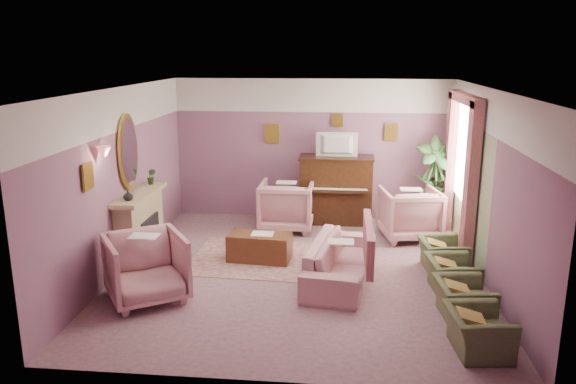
# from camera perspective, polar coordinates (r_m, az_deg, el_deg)

# --- Properties ---
(floor) EXTENTS (5.50, 6.00, 0.01)m
(floor) POSITION_cam_1_polar(r_m,az_deg,el_deg) (8.79, 1.19, -8.09)
(floor) COLOR gray
(floor) RESTS_ON ground
(ceiling) EXTENTS (5.50, 6.00, 0.01)m
(ceiling) POSITION_cam_1_polar(r_m,az_deg,el_deg) (8.15, 1.29, 10.45)
(ceiling) COLOR white
(ceiling) RESTS_ON wall_back
(wall_back) EXTENTS (5.50, 0.02, 2.80)m
(wall_back) POSITION_cam_1_polar(r_m,az_deg,el_deg) (11.29, 2.45, 4.32)
(wall_back) COLOR slate
(wall_back) RESTS_ON floor
(wall_front) EXTENTS (5.50, 0.02, 2.80)m
(wall_front) POSITION_cam_1_polar(r_m,az_deg,el_deg) (5.50, -1.27, -6.36)
(wall_front) COLOR slate
(wall_front) RESTS_ON floor
(wall_left) EXTENTS (0.02, 6.00, 2.80)m
(wall_left) POSITION_cam_1_polar(r_m,az_deg,el_deg) (9.00, -16.51, 1.20)
(wall_left) COLOR slate
(wall_left) RESTS_ON floor
(wall_right) EXTENTS (0.02, 6.00, 2.80)m
(wall_right) POSITION_cam_1_polar(r_m,az_deg,el_deg) (8.60, 19.83, 0.36)
(wall_right) COLOR slate
(wall_right) RESTS_ON floor
(picture_rail_band) EXTENTS (5.50, 0.01, 0.65)m
(picture_rail_band) POSITION_cam_1_polar(r_m,az_deg,el_deg) (11.15, 2.51, 9.77)
(picture_rail_band) COLOR silver
(picture_rail_band) RESTS_ON wall_back
(stripe_panel) EXTENTS (0.01, 3.00, 2.15)m
(stripe_panel) POSITION_cam_1_polar(r_m,az_deg,el_deg) (9.90, 17.84, 0.32)
(stripe_panel) COLOR #99A980
(stripe_panel) RESTS_ON wall_right
(fireplace_surround) EXTENTS (0.30, 1.40, 1.10)m
(fireplace_surround) POSITION_cam_1_polar(r_m,az_deg,el_deg) (9.34, -14.78, -3.63)
(fireplace_surround) COLOR tan
(fireplace_surround) RESTS_ON floor
(fireplace_inset) EXTENTS (0.18, 0.72, 0.68)m
(fireplace_inset) POSITION_cam_1_polar(r_m,az_deg,el_deg) (9.35, -14.15, -4.53)
(fireplace_inset) COLOR black
(fireplace_inset) RESTS_ON floor
(fire_ember) EXTENTS (0.06, 0.54, 0.10)m
(fire_ember) POSITION_cam_1_polar(r_m,az_deg,el_deg) (9.39, -13.85, -5.59)
(fire_ember) COLOR #FE4F19
(fire_ember) RESTS_ON floor
(mantel_shelf) EXTENTS (0.40, 1.55, 0.07)m
(mantel_shelf) POSITION_cam_1_polar(r_m,az_deg,el_deg) (9.17, -14.83, -0.24)
(mantel_shelf) COLOR tan
(mantel_shelf) RESTS_ON fireplace_surround
(hearth) EXTENTS (0.55, 1.50, 0.02)m
(hearth) POSITION_cam_1_polar(r_m,az_deg,el_deg) (9.44, -13.43, -6.79)
(hearth) COLOR tan
(hearth) RESTS_ON floor
(mirror_frame) EXTENTS (0.04, 0.72, 1.20)m
(mirror_frame) POSITION_cam_1_polar(r_m,az_deg,el_deg) (9.08, -15.93, 3.94)
(mirror_frame) COLOR #AD932D
(mirror_frame) RESTS_ON wall_left
(mirror_glass) EXTENTS (0.01, 0.60, 1.06)m
(mirror_glass) POSITION_cam_1_polar(r_m,az_deg,el_deg) (9.07, -15.78, 3.94)
(mirror_glass) COLOR silver
(mirror_glass) RESTS_ON wall_left
(sconce_shade) EXTENTS (0.20, 0.20, 0.16)m
(sconce_shade) POSITION_cam_1_polar(r_m,az_deg,el_deg) (8.07, -18.18, 3.84)
(sconce_shade) COLOR #DD695F
(sconce_shade) RESTS_ON wall_left
(piano) EXTENTS (1.40, 0.60, 1.30)m
(piano) POSITION_cam_1_polar(r_m,az_deg,el_deg) (11.12, 4.89, 0.18)
(piano) COLOR black
(piano) RESTS_ON floor
(piano_keyshelf) EXTENTS (1.30, 0.12, 0.06)m
(piano_keyshelf) POSITION_cam_1_polar(r_m,az_deg,el_deg) (10.76, 4.86, 0.09)
(piano_keyshelf) COLOR black
(piano_keyshelf) RESTS_ON piano
(piano_keys) EXTENTS (1.20, 0.08, 0.02)m
(piano_keys) POSITION_cam_1_polar(r_m,az_deg,el_deg) (10.75, 4.86, 0.30)
(piano_keys) COLOR white
(piano_keys) RESTS_ON piano
(piano_top) EXTENTS (1.45, 0.65, 0.04)m
(piano_top) POSITION_cam_1_polar(r_m,az_deg,el_deg) (10.98, 4.96, 3.52)
(piano_top) COLOR black
(piano_top) RESTS_ON piano
(television) EXTENTS (0.80, 0.12, 0.48)m
(television) POSITION_cam_1_polar(r_m,az_deg,el_deg) (10.88, 4.99, 4.97)
(television) COLOR black
(television) RESTS_ON piano
(print_back_left) EXTENTS (0.30, 0.03, 0.38)m
(print_back_left) POSITION_cam_1_polar(r_m,az_deg,el_deg) (11.28, -1.63, 5.96)
(print_back_left) COLOR #AD932D
(print_back_left) RESTS_ON wall_back
(print_back_right) EXTENTS (0.26, 0.03, 0.34)m
(print_back_right) POSITION_cam_1_polar(r_m,az_deg,el_deg) (11.21, 10.43, 6.00)
(print_back_right) COLOR #AD932D
(print_back_right) RESTS_ON wall_back
(print_back_mid) EXTENTS (0.22, 0.03, 0.26)m
(print_back_mid) POSITION_cam_1_polar(r_m,az_deg,el_deg) (11.15, 5.06, 7.27)
(print_back_mid) COLOR #AD932D
(print_back_mid) RESTS_ON wall_back
(print_left_wall) EXTENTS (0.03, 0.28, 0.36)m
(print_left_wall) POSITION_cam_1_polar(r_m,az_deg,el_deg) (7.84, -19.65, 1.50)
(print_left_wall) COLOR #AD932D
(print_left_wall) RESTS_ON wall_left
(window_blind) EXTENTS (0.03, 1.40, 1.80)m
(window_blind) POSITION_cam_1_polar(r_m,az_deg,el_deg) (10.01, 17.62, 4.14)
(window_blind) COLOR silver
(window_blind) RESTS_ON wall_right
(curtain_left) EXTENTS (0.16, 0.34, 2.60)m
(curtain_left) POSITION_cam_1_polar(r_m,az_deg,el_deg) (9.19, 18.08, 0.71)
(curtain_left) COLOR #9B525A
(curtain_left) RESTS_ON floor
(curtain_right) EXTENTS (0.16, 0.34, 2.60)m
(curtain_right) POSITION_cam_1_polar(r_m,az_deg,el_deg) (10.95, 16.11, 2.94)
(curtain_right) COLOR #9B525A
(curtain_right) RESTS_ON floor
(pelmet) EXTENTS (0.16, 2.20, 0.16)m
(pelmet) POSITION_cam_1_polar(r_m,az_deg,el_deg) (9.89, 17.54, 9.07)
(pelmet) COLOR #9B525A
(pelmet) RESTS_ON wall_right
(mantel_plant) EXTENTS (0.16, 0.16, 0.28)m
(mantel_plant) POSITION_cam_1_polar(r_m,az_deg,el_deg) (9.63, -13.71, 1.55)
(mantel_plant) COLOR #274D22
(mantel_plant) RESTS_ON mantel_shelf
(mantel_vase) EXTENTS (0.16, 0.16, 0.16)m
(mantel_vase) POSITION_cam_1_polar(r_m,az_deg,el_deg) (8.69, -15.94, -0.36)
(mantel_vase) COLOR silver
(mantel_vase) RESTS_ON mantel_shelf
(area_rug) EXTENTS (2.59, 1.93, 0.01)m
(area_rug) POSITION_cam_1_polar(r_m,az_deg,el_deg) (9.29, -1.98, -6.80)
(area_rug) COLOR #A87770
(area_rug) RESTS_ON floor
(coffee_table) EXTENTS (1.04, 0.59, 0.45)m
(coffee_table) POSITION_cam_1_polar(r_m,az_deg,el_deg) (9.17, -2.90, -5.62)
(coffee_table) COLOR #552F18
(coffee_table) RESTS_ON floor
(table_paper) EXTENTS (0.35, 0.28, 0.01)m
(table_paper) POSITION_cam_1_polar(r_m,az_deg,el_deg) (9.09, -2.61, -4.27)
(table_paper) COLOR white
(table_paper) RESTS_ON coffee_table
(sofa) EXTENTS (0.69, 2.08, 0.84)m
(sofa) POSITION_cam_1_polar(r_m,az_deg,el_deg) (8.38, 5.37, -6.19)
(sofa) COLOR #CD9397
(sofa) RESTS_ON floor
(sofa_throw) EXTENTS (0.11, 1.58, 0.58)m
(sofa_throw) POSITION_cam_1_polar(r_m,az_deg,el_deg) (8.33, 8.16, -5.09)
(sofa_throw) COLOR #9B525A
(sofa_throw) RESTS_ON sofa
(floral_armchair_left) EXTENTS (0.99, 0.99, 1.03)m
(floral_armchair_left) POSITION_cam_1_polar(r_m,az_deg,el_deg) (10.66, -0.15, -1.13)
(floral_armchair_left) COLOR #CD9397
(floral_armchair_left) RESTS_ON floor
(floral_armchair_right) EXTENTS (0.99, 0.99, 1.03)m
(floral_armchair_right) POSITION_cam_1_polar(r_m,az_deg,el_deg) (10.38, 12.27, -1.89)
(floral_armchair_right) COLOR #CD9397
(floral_armchair_right) RESTS_ON floor
(floral_armchair_front) EXTENTS (0.99, 0.99, 1.03)m
(floral_armchair_front) POSITION_cam_1_polar(r_m,az_deg,el_deg) (7.90, -14.23, -7.14)
(floral_armchair_front) COLOR #CD9397
(floral_armchair_front) RESTS_ON floor
(olive_chair_a) EXTENTS (0.53, 0.76, 0.66)m
(olive_chair_a) POSITION_cam_1_polar(r_m,az_deg,el_deg) (6.84, 18.78, -12.66)
(olive_chair_a) COLOR #525E38
(olive_chair_a) RESTS_ON floor
(olive_chair_b) EXTENTS (0.53, 0.76, 0.66)m
(olive_chair_b) POSITION_cam_1_polar(r_m,az_deg,el_deg) (7.56, 17.42, -9.89)
(olive_chair_b) COLOR #525E38
(olive_chair_b) RESTS_ON floor
(olive_chair_c) EXTENTS (0.53, 0.76, 0.66)m
(olive_chair_c) POSITION_cam_1_polar(r_m,az_deg,el_deg) (8.30, 16.32, -7.61)
(olive_chair_c) COLOR #525E38
(olive_chair_c) RESTS_ON floor
(olive_chair_d) EXTENTS (0.53, 0.76, 0.66)m
(olive_chair_d) POSITION_cam_1_polar(r_m,az_deg,el_deg) (9.06, 15.41, -5.70)
(olive_chair_d) COLOR #525E38
(olive_chair_d) RESTS_ON floor
(side_table) EXTENTS (0.52, 0.52, 0.70)m
(side_table) POSITION_cam_1_polar(r_m,az_deg,el_deg) (11.25, 14.49, -1.64)
(side_table) COLOR white
(side_table) RESTS_ON floor
(side_plant_big) EXTENTS (0.30, 0.30, 0.34)m
(side_plant_big) POSITION_cam_1_polar(r_m,az_deg,el_deg) (11.12, 14.65, 0.94)
(side_plant_big) COLOR #274D22
(side_plant_big) RESTS_ON side_table
(side_plant_small) EXTENTS (0.16, 0.16, 0.28)m
(side_plant_small) POSITION_cam_1_polar(r_m,az_deg,el_deg) (11.05, 15.34, 0.65)
(side_plant_small) COLOR #274D22
(side_plant_small) RESTS_ON side_table
(palm_pot) EXTENTS (0.34, 0.34, 0.34)m
(palm_pot) POSITION_cam_1_polar(r_m,az_deg,el_deg) (11.15, 14.39, -2.74)
(palm_pot) COLOR #A36D48
(palm_pot) RESTS_ON floor
(palm_plant) EXTENTS (0.76, 0.76, 1.44)m
(palm_plant) POSITION_cam_1_polar(r_m,az_deg,el_deg) (10.93, 14.68, 1.73)
(palm_plant) COLOR #274D22
(palm_plant) RESTS_ON palm_pot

